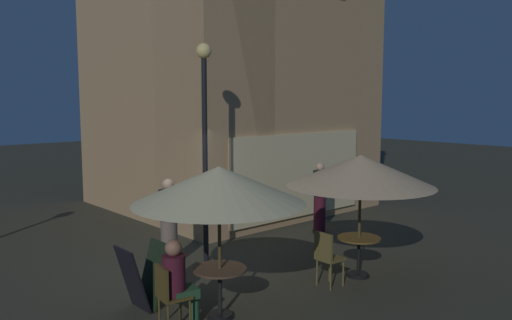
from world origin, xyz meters
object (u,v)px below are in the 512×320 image
patio_umbrella_1 (219,185)px  cafe_chair_1 (168,292)px  patron_seated_0 (178,278)px  patron_standing_2 (320,198)px  patron_standing_1 (169,222)px  menu_sandwich_board (143,276)px  cafe_table_0 (359,247)px  cafe_table_1 (220,281)px  patio_umbrella_0 (361,171)px  street_lamp_near_corner (205,119)px  cafe_chair_0 (327,254)px

patio_umbrella_1 → cafe_chair_1: (-0.79, 0.13, -1.39)m
patron_seated_0 → patron_standing_2: (5.37, 2.15, 0.12)m
patron_standing_1 → menu_sandwich_board: bearing=112.2°
cafe_table_0 → cafe_chair_1: 3.73m
cafe_table_1 → patron_seated_0: 0.67m
cafe_table_0 → patio_umbrella_0: (-0.00, 0.00, 1.37)m
patron_seated_0 → cafe_table_1: bearing=0.0°
menu_sandwich_board → patio_umbrella_0: patio_umbrella_0 is taller
patron_standing_2 → patron_standing_1: bearing=-12.7°
cafe_table_1 → patio_umbrella_0: (2.92, -0.25, 1.35)m
street_lamp_near_corner → cafe_chair_0: bearing=-74.3°
patron_seated_0 → cafe_chair_1: bearing=180.0°
menu_sandwich_board → patron_standing_2: patron_standing_2 is taller
patron_seated_0 → patio_umbrella_1: bearing=0.0°
patio_umbrella_0 → menu_sandwich_board: bearing=160.4°
cafe_table_1 → patron_standing_1: 2.72m
patron_seated_0 → cafe_table_0: bearing=3.5°
patron_seated_0 → patron_standing_1: bearing=69.4°
menu_sandwich_board → patron_standing_2: bearing=12.8°
street_lamp_near_corner → cafe_table_0: bearing=-58.6°
street_lamp_near_corner → menu_sandwich_board: size_ratio=4.31×
menu_sandwich_board → patron_seated_0: size_ratio=0.77×
street_lamp_near_corner → menu_sandwich_board: bearing=-149.3°
patio_umbrella_0 → patron_seated_0: size_ratio=2.05×
cafe_table_0 → patio_umbrella_0: bearing=180.0°
menu_sandwich_board → patron_standing_1: 2.16m
patron_seated_0 → patron_standing_2: bearing=31.0°
patron_standing_2 → patio_umbrella_0: bearing=46.5°
patio_umbrella_0 → patron_seated_0: bearing=174.3°
patio_umbrella_0 → patron_standing_1: patio_umbrella_0 is taller
cafe_table_0 → cafe_table_1: size_ratio=0.97×
street_lamp_near_corner → patio_umbrella_0: 3.05m
cafe_table_1 → patron_standing_2: (4.72, 2.25, 0.28)m
cafe_table_0 → patron_seated_0: size_ratio=0.60×
patron_standing_1 → patron_standing_2: (3.94, -0.34, 0.01)m
patio_umbrella_1 → cafe_chair_1: bearing=170.8°
cafe_chair_1 → patron_seated_0: 0.22m
street_lamp_near_corner → patron_standing_2: size_ratio=2.51×
cafe_chair_0 → patio_umbrella_0: bearing=-0.0°
street_lamp_near_corner → patio_umbrella_1: (-1.40, -2.25, -0.84)m
patio_umbrella_1 → patron_seated_0: patio_umbrella_1 is taller
patron_standing_2 → cafe_table_1: bearing=17.7°
cafe_chair_1 → cafe_chair_0: bearing=2.3°
patio_umbrella_0 → patio_umbrella_1: (-2.92, 0.25, 0.04)m
menu_sandwich_board → patron_seated_0: 0.94m
cafe_chair_1 → patio_umbrella_0: bearing=3.4°
cafe_chair_0 → patron_standing_1: size_ratio=0.57×
menu_sandwich_board → cafe_chair_1: bearing=-97.8°
cafe_table_1 → patron_standing_1: size_ratio=0.47×
cafe_chair_0 → patron_seated_0: size_ratio=0.75×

